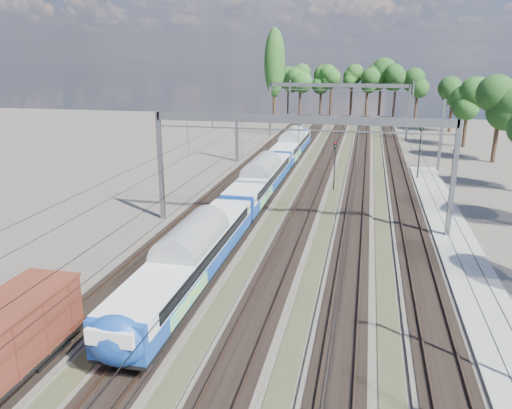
% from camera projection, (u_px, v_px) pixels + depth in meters
% --- Properties ---
extents(track_bed, '(21.00, 130.00, 0.34)m').
position_uv_depth(track_bed, '(316.00, 183.00, 54.33)').
color(track_bed, '#47423A').
rests_on(track_bed, ground).
extents(platform, '(3.00, 70.00, 0.30)m').
position_uv_depth(platform, '(481.00, 297.00, 28.43)').
color(platform, gray).
rests_on(platform, ground).
extents(catenary, '(25.65, 130.00, 9.00)m').
position_uv_depth(catenary, '(327.00, 116.00, 59.66)').
color(catenary, slate).
rests_on(catenary, ground).
extents(tree_belt, '(39.47, 98.73, 11.85)m').
position_uv_depth(tree_belt, '(377.00, 85.00, 95.56)').
color(tree_belt, black).
rests_on(tree_belt, ground).
extents(poplar, '(4.40, 4.40, 19.04)m').
position_uv_depth(poplar, '(275.00, 63.00, 103.58)').
color(poplar, black).
rests_on(poplar, ground).
extents(emu_train, '(2.78, 58.93, 4.07)m').
position_uv_depth(emu_train, '(261.00, 176.00, 47.23)').
color(emu_train, black).
rests_on(emu_train, ground).
extents(worker, '(0.46, 0.66, 1.72)m').
position_uv_depth(worker, '(336.00, 121.00, 99.58)').
color(worker, black).
rests_on(worker, ground).
extents(signal_near, '(0.32, 0.29, 5.08)m').
position_uv_depth(signal_near, '(335.00, 160.00, 50.63)').
color(signal_near, black).
rests_on(signal_near, ground).
extents(signal_far, '(0.42, 0.39, 6.32)m').
position_uv_depth(signal_far, '(420.00, 145.00, 54.41)').
color(signal_far, black).
rests_on(signal_far, ground).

